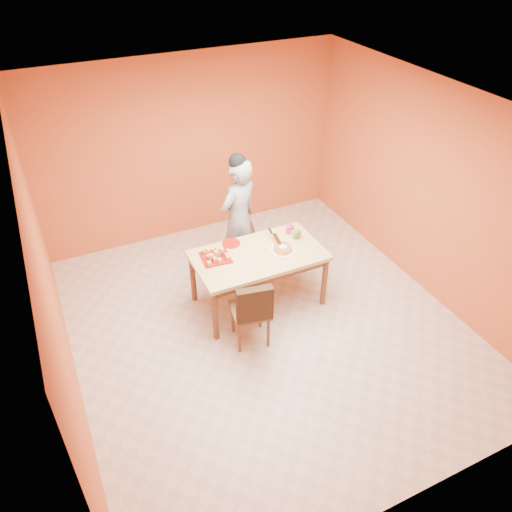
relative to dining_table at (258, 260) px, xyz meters
name	(u,v)px	position (x,y,z in m)	size (l,w,h in m)	color
floor	(266,325)	(-0.10, -0.45, -0.67)	(5.00, 5.00, 0.00)	beige
ceiling	(270,111)	(-0.10, -0.45, 2.03)	(5.00, 5.00, 0.00)	silver
wall_back	(191,149)	(-0.10, 2.05, 0.68)	(4.50, 4.50, 0.00)	#D05430
wall_left	(50,291)	(-2.35, -0.45, 0.68)	(5.00, 5.00, 0.00)	#D05430
wall_right	(431,191)	(2.15, -0.45, 0.68)	(5.00, 5.00, 0.00)	#D05430
dining_table	(258,260)	(0.00, 0.00, 0.00)	(1.60, 0.90, 0.76)	#E2C176
dining_chair	(251,309)	(-0.38, -0.60, -0.18)	(0.50, 0.56, 0.93)	brown
pastry_pile	(216,253)	(-0.50, 0.14, 0.16)	(0.30, 0.30, 0.10)	tan
person	(239,219)	(0.06, 0.73, 0.18)	(0.62, 0.41, 1.70)	gray
pastry_platter	(216,257)	(-0.50, 0.14, 0.10)	(0.34, 0.34, 0.02)	maroon
red_dinner_plate	(231,243)	(-0.21, 0.35, 0.10)	(0.23, 0.23, 0.01)	maroon
white_cake_plate	(283,251)	(0.30, -0.07, 0.10)	(0.32, 0.32, 0.01)	silver
sponge_cake	(283,249)	(0.30, -0.07, 0.13)	(0.23, 0.23, 0.05)	gold
cake_server	(277,239)	(0.31, 0.11, 0.17)	(0.05, 0.26, 0.01)	silver
egg_ornament	(297,234)	(0.59, 0.11, 0.16)	(0.11, 0.09, 0.14)	olive
magenta_glass	(288,230)	(0.55, 0.25, 0.14)	(0.07, 0.07, 0.10)	#CB1E67
checker_tin	(290,227)	(0.63, 0.35, 0.11)	(0.10, 0.10, 0.03)	#3E1F11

